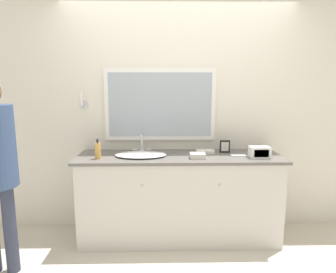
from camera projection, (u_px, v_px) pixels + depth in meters
ground_plane at (181, 253)px, 2.96m from camera, size 14.00×14.00×0.00m
wall_back at (177, 117)px, 3.37m from camera, size 8.00×0.18×2.55m
vanity_counter at (179, 197)px, 3.18m from camera, size 2.12×0.61×0.91m
sink_basin at (141, 154)px, 3.07m from camera, size 0.52×0.37×0.21m
soap_bottle at (98, 151)px, 2.96m from camera, size 0.06×0.06×0.20m
appliance_box at (260, 152)px, 3.00m from camera, size 0.20×0.12×0.11m
picture_frame at (225, 146)px, 3.22m from camera, size 0.11×0.01×0.14m
hand_towel_near_sink at (205, 152)px, 3.22m from camera, size 0.19×0.12×0.03m
hand_towel_far_corner at (198, 156)px, 2.98m from camera, size 0.15×0.12×0.05m
metal_tray at (238, 155)px, 3.08m from camera, size 0.15×0.09×0.01m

